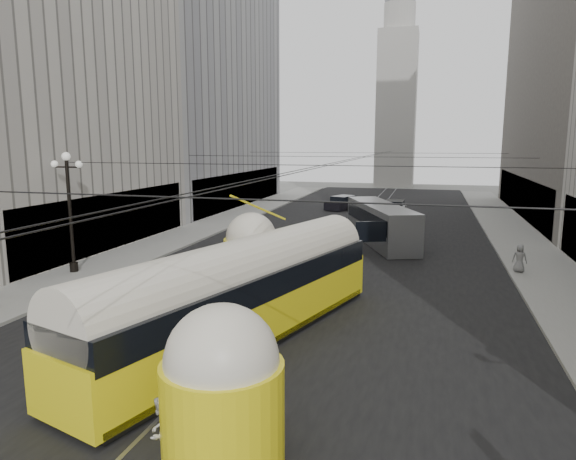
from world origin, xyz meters
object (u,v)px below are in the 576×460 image
Objects in this scene: streetcar at (242,292)px; pedestrian_sidewalk_right at (520,258)px; pedestrian_crossing_b at (162,432)px; city_bus at (381,222)px; pedestrian_crossing_a at (102,406)px.

streetcar is 16.84m from pedestrian_sidewalk_right.
pedestrian_crossing_b is 1.06× the size of pedestrian_sidewalk_right.
city_bus is 6.93× the size of pedestrian_crossing_b.
pedestrian_crossing_b is at bearing -83.61° from streetcar.
city_bus is at bearing -19.62° from pedestrian_crossing_a.
city_bus is 26.97m from pedestrian_crossing_b.
streetcar reaches higher than pedestrian_crossing_a.
pedestrian_sidewalk_right is at bearing -42.90° from pedestrian_crossing_a.
city_bus is at bearing 175.01° from pedestrian_crossing_b.
pedestrian_crossing_b reaches higher than pedestrian_crossing_a.
city_bus is 7.35× the size of pedestrian_sidewalk_right.
streetcar is 1.46× the size of city_bus.
pedestrian_sidewalk_right reaches higher than pedestrian_crossing_b.
pedestrian_crossing_b is (0.81, -7.21, -1.01)m from streetcar.
pedestrian_crossing_a is (-1.15, -6.56, -1.03)m from streetcar.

